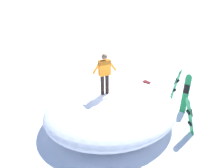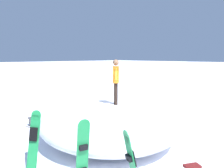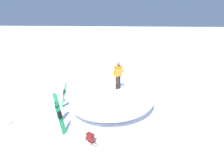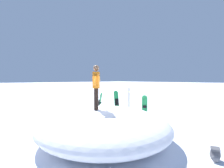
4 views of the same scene
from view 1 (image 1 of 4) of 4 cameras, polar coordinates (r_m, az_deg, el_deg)
The scene contains 7 objects.
ground at distance 10.38m, azimuth 2.14°, elevation -8.56°, with size 240.00×240.00×0.00m, color white.
snow_mound at distance 9.96m, azimuth -0.08°, elevation -5.85°, with size 5.51×4.97×1.25m, color white.
snowboarder_standing at distance 9.40m, azimuth -1.74°, elevation 2.91°, with size 0.79×0.76×1.66m.
snowboard_primary_upright at distance 9.62m, azimuth 17.58°, elevation -7.06°, with size 0.48×0.51×1.59m.
snowboard_secondary_upright at distance 11.12m, azimuth 16.79°, elevation -2.00°, with size 0.36×0.34×1.72m.
snowboard_tertiary_upright at distance 12.04m, azimuth 14.68°, elevation -0.01°, with size 0.37×0.43×1.58m.
backpack_near at distance 12.98m, azimuth 8.03°, elevation -0.32°, with size 0.48×0.68×0.48m.
Camera 1 is at (-8.18, -2.83, 5.72)m, focal length 39.36 mm.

